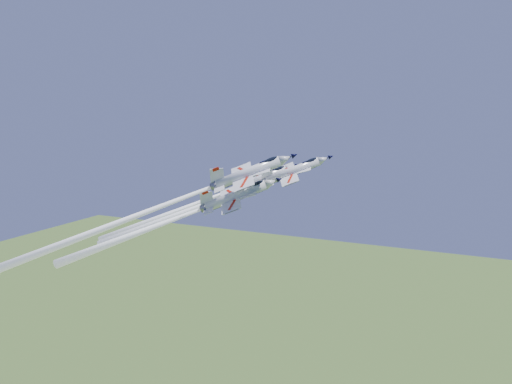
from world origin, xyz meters
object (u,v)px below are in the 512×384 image
at_px(jet_lead, 220,199).
at_px(jet_slot, 173,220).
at_px(jet_right, 142,214).
at_px(jet_left, 203,201).

bearing_deg(jet_lead, jet_slot, -76.46).
bearing_deg(jet_right, jet_slot, 109.42).
bearing_deg(jet_right, jet_left, 124.49).
height_order(jet_lead, jet_right, jet_right).
bearing_deg(jet_left, jet_lead, 41.06).
xyz_separation_m(jet_lead, jet_right, (-10.51, -10.91, -1.87)).
bearing_deg(jet_lead, jet_left, -138.94).
relative_size(jet_lead, jet_left, 1.12).
distance_m(jet_lead, jet_right, 15.26).
bearing_deg(jet_slot, jet_right, -70.58).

